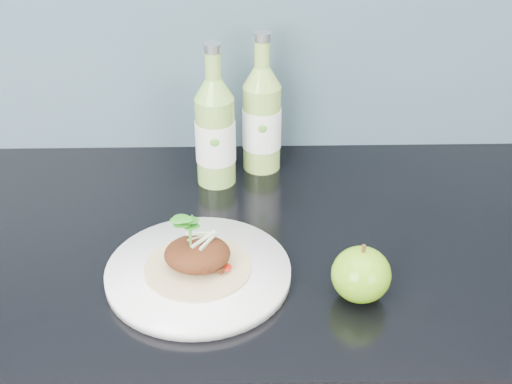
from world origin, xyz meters
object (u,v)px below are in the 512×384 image
dinner_plate (198,273)px  green_apple (361,275)px  cider_bottle_left (215,132)px  cider_bottle_right (262,119)px

dinner_plate → green_apple: bearing=-11.7°
cider_bottle_left → cider_bottle_right: same height
cider_bottle_right → green_apple: bearing=-70.3°
cider_bottle_left → green_apple: bearing=-32.9°
dinner_plate → green_apple: size_ratio=3.04×
cider_bottle_left → cider_bottle_right: size_ratio=1.00×
cider_bottle_left → cider_bottle_right: 0.09m
cider_bottle_left → dinner_plate: bearing=-69.5°
green_apple → cider_bottle_right: size_ratio=0.42×
dinner_plate → green_apple: green_apple is taller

